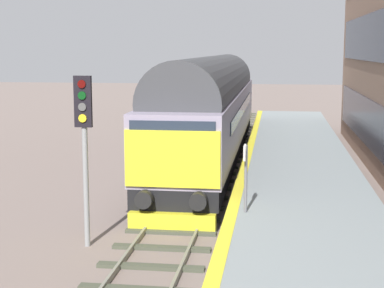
% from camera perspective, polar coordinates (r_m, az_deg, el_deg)
% --- Properties ---
extents(ground_plane, '(140.00, 140.00, 0.00)m').
position_cam_1_polar(ground_plane, '(18.96, -0.92, -6.49)').
color(ground_plane, slate).
rests_on(ground_plane, ground).
extents(track_main, '(2.50, 60.00, 0.15)m').
position_cam_1_polar(track_main, '(18.95, -0.92, -6.33)').
color(track_main, slate).
rests_on(track_main, ground).
extents(station_platform, '(4.00, 44.00, 1.01)m').
position_cam_1_polar(station_platform, '(18.65, 10.12, -5.30)').
color(station_platform, gray).
rests_on(station_platform, ground).
extents(diesel_locomotive, '(2.74, 20.11, 4.68)m').
position_cam_1_polar(diesel_locomotive, '(26.44, 1.74, 3.36)').
color(diesel_locomotive, black).
rests_on(diesel_locomotive, ground).
extents(signal_post_near, '(0.44, 0.22, 4.35)m').
position_cam_1_polar(signal_post_near, '(15.57, -9.92, 0.70)').
color(signal_post_near, gray).
rests_on(signal_post_near, ground).
extents(platform_number_sign, '(0.10, 0.44, 1.67)m').
position_cam_1_polar(platform_number_sign, '(15.16, 4.95, -2.15)').
color(platform_number_sign, slate).
rests_on(platform_number_sign, station_platform).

